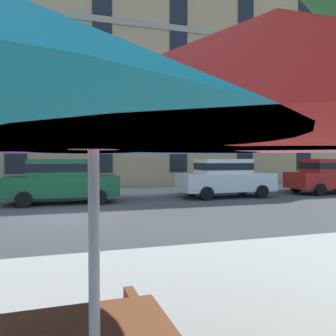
% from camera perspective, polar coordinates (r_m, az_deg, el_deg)
% --- Properties ---
extents(ground_plane, '(120.00, 120.00, 0.00)m').
position_cam_1_polar(ground_plane, '(11.00, -16.77, -7.95)').
color(ground_plane, '#424244').
extents(sidewalk_far, '(56.00, 3.60, 0.12)m').
position_cam_1_polar(sidewalk_far, '(17.73, -17.08, -4.14)').
color(sidewalk_far, '#9E998E').
rests_on(sidewalk_far, ground).
extents(apartment_building, '(45.38, 12.08, 12.80)m').
position_cam_1_polar(apartment_building, '(26.24, -17.36, 11.60)').
color(apartment_building, tan).
rests_on(apartment_building, ground).
extents(sedan_green, '(4.40, 1.98, 1.78)m').
position_cam_1_polar(sedan_green, '(14.57, -17.20, -1.86)').
color(sedan_green, '#195933').
rests_on(sedan_green, ground).
extents(sedan_white, '(4.40, 1.98, 1.78)m').
position_cam_1_polar(sedan_white, '(16.33, 9.32, -1.44)').
color(sedan_white, silver).
rests_on(sedan_white, ground).
extents(sedan_red, '(4.40, 1.98, 1.78)m').
position_cam_1_polar(sedan_red, '(19.74, 24.89, -1.05)').
color(sedan_red, '#B21E19').
rests_on(sedan_red, ground).
extents(patio_umbrella, '(3.79, 3.52, 2.38)m').
position_cam_1_polar(patio_umbrella, '(1.87, -12.20, 9.87)').
color(patio_umbrella, silver).
rests_on(patio_umbrella, ground).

